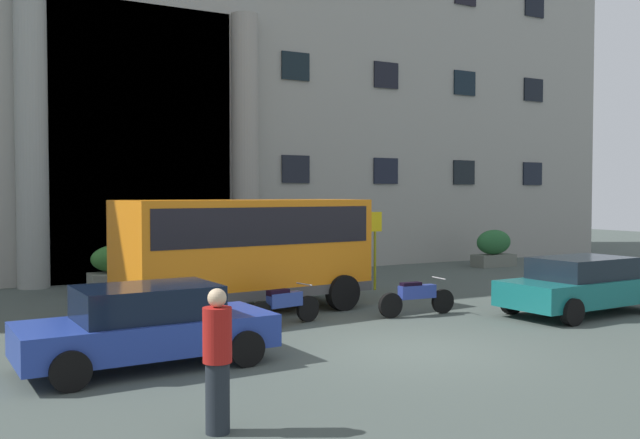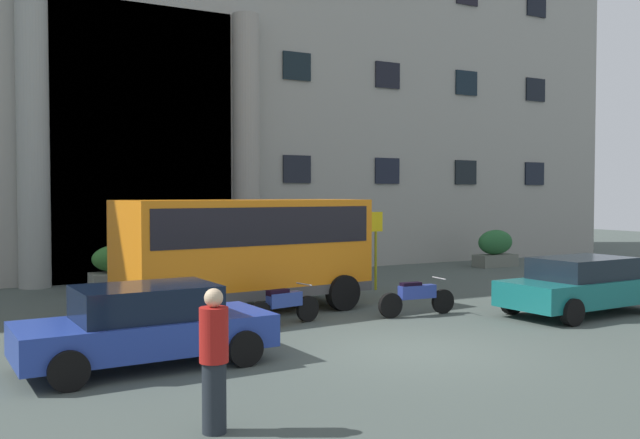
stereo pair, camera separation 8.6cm
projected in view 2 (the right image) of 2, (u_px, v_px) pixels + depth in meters
ground_plane at (411, 354)px, 12.97m from camera, size 80.00×64.00×0.12m
office_building_facade at (156, 49)px, 27.97m from camera, size 41.23×9.74×17.63m
orange_minibus at (245, 245)px, 17.21m from camera, size 6.33×3.15×2.80m
bus_stop_sign at (376, 241)px, 21.13m from camera, size 0.44×0.08×2.39m
hedge_planter_east at (274, 260)px, 23.15m from camera, size 1.60×0.76×1.49m
hedge_planter_west at (120, 268)px, 20.88m from camera, size 1.74×0.97×1.43m
hedge_planter_entrance_right at (495, 249)px, 27.89m from camera, size 1.78×0.79×1.49m
parked_coupe_end at (146, 325)px, 11.77m from camera, size 4.31×2.09×1.39m
white_taxi_kerbside at (582, 285)px, 16.88m from camera, size 4.41×2.15×1.39m
motorcycle_near_kerb at (560, 284)px, 19.00m from camera, size 1.98×0.73×0.89m
scooter_by_planter at (283, 305)px, 15.43m from camera, size 1.93×0.63×0.89m
motorcycle_far_end at (416, 297)px, 16.65m from camera, size 2.09×0.55×0.89m
pedestrian_woman_dark_dress at (214, 360)px, 8.48m from camera, size 0.36×0.36×1.79m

